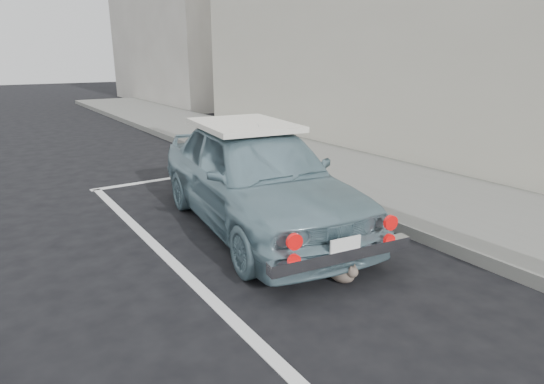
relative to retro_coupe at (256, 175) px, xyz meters
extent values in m
cube|color=slate|center=(2.73, -1.57, -0.62)|extent=(2.80, 40.00, 0.15)
cube|color=black|center=(4.19, 0.43, 0.71)|extent=(0.10, 16.00, 2.40)
cube|color=#AEA79E|center=(5.88, 16.43, 3.31)|extent=(3.50, 10.00, 8.00)
cube|color=silver|center=(0.03, 2.93, -0.69)|extent=(3.00, 0.12, 0.01)
cube|color=silver|center=(-1.37, -0.57, -0.69)|extent=(0.12, 7.00, 0.01)
imported|color=#71929E|center=(0.00, 0.00, -0.01)|extent=(2.12, 4.19, 1.37)
cube|color=silver|center=(0.05, 0.40, 0.61)|extent=(1.32, 1.66, 0.07)
cube|color=silver|center=(-0.25, -1.94, -0.31)|extent=(1.54, 0.32, 0.12)
cube|color=white|center=(-0.26, -1.98, -0.21)|extent=(0.33, 0.06, 0.17)
cylinder|color=red|center=(-0.79, -1.90, -0.07)|extent=(0.15, 0.06, 0.15)
cylinder|color=red|center=(0.27, -2.04, -0.07)|extent=(0.15, 0.06, 0.15)
cylinder|color=red|center=(-0.79, -1.90, -0.25)|extent=(0.12, 0.06, 0.12)
cylinder|color=red|center=(0.27, -2.04, -0.25)|extent=(0.12, 0.06, 0.12)
ellipsoid|color=#79695C|center=(-0.13, -1.80, -0.59)|extent=(0.24, 0.33, 0.18)
sphere|color=#79695C|center=(-0.10, -1.93, -0.53)|extent=(0.11, 0.11, 0.11)
cone|color=#79695C|center=(-0.13, -1.94, -0.47)|extent=(0.04, 0.04, 0.04)
cone|color=#79695C|center=(-0.07, -1.93, -0.47)|extent=(0.04, 0.04, 0.04)
cylinder|color=#79695C|center=(-0.11, -1.65, -0.66)|extent=(0.13, 0.18, 0.03)
camera|label=1|loc=(-2.98, -4.84, 1.48)|focal=30.00mm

